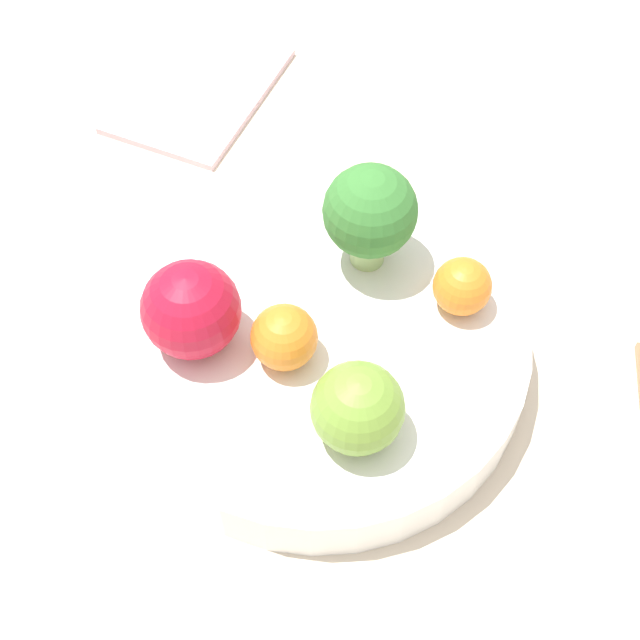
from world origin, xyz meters
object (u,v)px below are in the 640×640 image
object	(u,v)px
broccoli	(370,213)
orange_back	(284,338)
apple_green	(191,310)
bowl	(320,346)
orange_front	(462,286)
napkin	(199,90)
apple_red	(358,408)

from	to	relation	value
broccoli	orange_back	size ratio (longest dim) A/B	1.89
apple_green	broccoli	bearing A→B (deg)	-102.41
bowl	orange_front	world-z (taller)	orange_front
bowl	orange_back	distance (m)	0.05
broccoli	napkin	xyz separation A→B (m)	(0.24, -0.05, -0.08)
apple_red	apple_green	world-z (taller)	apple_green
orange_back	napkin	bearing A→B (deg)	-27.40
napkin	apple_red	bearing A→B (deg)	156.88
broccoli	orange_front	distance (m)	0.07
broccoli	orange_front	bearing A→B (deg)	-165.84
orange_front	napkin	distance (m)	0.31
napkin	apple_green	bearing A→B (deg)	142.10
orange_back	napkin	distance (m)	0.30
orange_front	napkin	xyz separation A→B (m)	(0.31, -0.03, -0.05)
apple_green	orange_back	size ratio (longest dim) A/B	1.49
broccoli	orange_back	xyz separation A→B (m)	(-0.02, 0.09, -0.02)
broccoli	apple_green	size ratio (longest dim) A/B	1.27
apple_green	orange_front	size ratio (longest dim) A/B	1.63
napkin	orange_front	bearing A→B (deg)	174.58
apple_green	orange_front	distance (m)	0.17
bowl	orange_front	xyz separation A→B (m)	(-0.05, -0.08, 0.04)
apple_red	orange_back	bearing A→B (deg)	-3.71
bowl	orange_back	world-z (taller)	orange_back
broccoli	apple_red	distance (m)	0.13
broccoli	apple_green	distance (m)	0.13
bowl	orange_front	size ratio (longest dim) A/B	7.13
orange_back	apple_green	bearing A→B (deg)	33.52
bowl	broccoli	bearing A→B (deg)	-71.58
bowl	apple_green	size ratio (longest dim) A/B	4.38
broccoli	orange_front	world-z (taller)	broccoli
bowl	apple_red	size ratio (longest dim) A/B	4.95
orange_front	orange_back	world-z (taller)	orange_back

